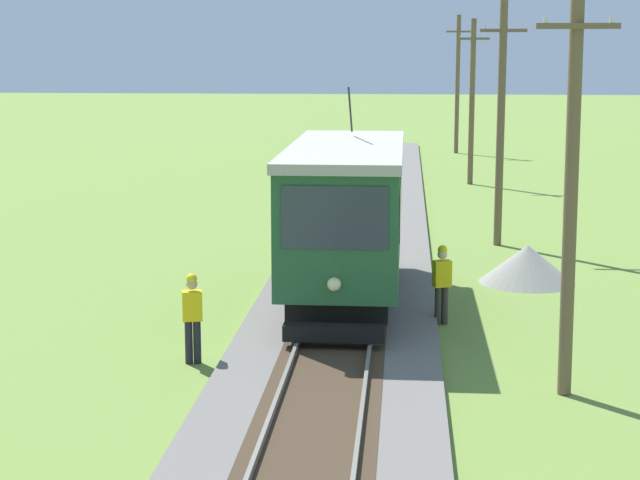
{
  "coord_description": "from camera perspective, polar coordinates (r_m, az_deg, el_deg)",
  "views": [
    {
      "loc": [
        1.37,
        -5.31,
        6.07
      ],
      "look_at": [
        -0.73,
        20.48,
        1.31
      ],
      "focal_mm": 59.45,
      "sensor_mm": 36.0,
      "label": 1
    }
  ],
  "objects": [
    {
      "name": "utility_pole_mid",
      "position": [
        32.75,
        9.71,
        6.3
      ],
      "size": [
        1.4,
        0.37,
        7.41
      ],
      "color": "brown",
      "rests_on": "ground"
    },
    {
      "name": "gravel_pile",
      "position": [
        27.95,
        11.1,
        -1.27
      ],
      "size": [
        2.49,
        2.49,
        1.0
      ],
      "primitive_type": "cone",
      "color": "#9E998E",
      "rests_on": "ground"
    },
    {
      "name": "utility_pole_distant",
      "position": [
        61.16,
        7.41,
        8.39
      ],
      "size": [
        1.4,
        0.36,
        7.78
      ],
      "color": "brown",
      "rests_on": "ground"
    },
    {
      "name": "track_worker",
      "position": [
        20.56,
        -6.89,
        -3.98
      ],
      "size": [
        0.43,
        0.32,
        1.78
      ],
      "rotation": [
        0.0,
        0.0,
        -1.33
      ],
      "color": "black",
      "rests_on": "ground"
    },
    {
      "name": "utility_pole_near_tram",
      "position": [
        18.78,
        13.38,
        2.98
      ],
      "size": [
        1.4,
        0.62,
        7.27
      ],
      "color": "brown",
      "rests_on": "ground"
    },
    {
      "name": "second_worker",
      "position": [
        23.4,
        6.58,
        -2.2
      ],
      "size": [
        0.44,
        0.35,
        1.78
      ],
      "rotation": [
        0.0,
        0.0,
        -1.22
      ],
      "color": "#38332D",
      "rests_on": "ground"
    },
    {
      "name": "red_tram",
      "position": [
        24.65,
        1.42,
        1.37
      ],
      "size": [
        2.6,
        8.54,
        4.79
      ],
      "color": "#235633",
      "rests_on": "rail_right"
    },
    {
      "name": "utility_pole_far",
      "position": [
        47.33,
        8.18,
        7.47
      ],
      "size": [
        1.4,
        0.37,
        7.24
      ],
      "color": "brown",
      "rests_on": "ground"
    }
  ]
}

